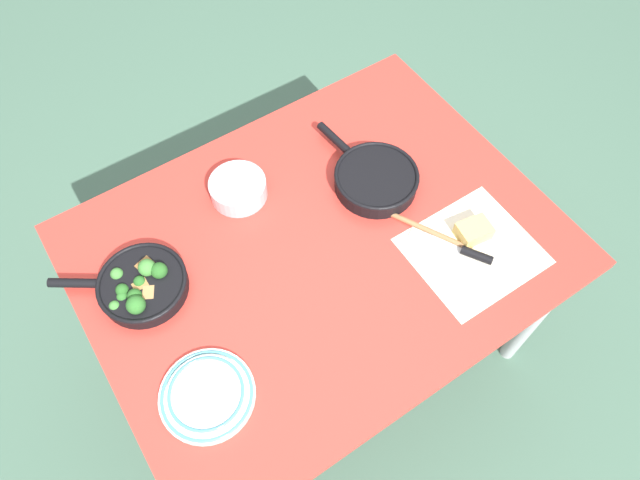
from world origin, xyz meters
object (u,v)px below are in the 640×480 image
skillet_broccoli (141,285)px  wooden_spoon (399,217)px  dinner_plate_stack (207,395)px  grater_knife (463,251)px  skillet_eggs (375,179)px  cheese_block (474,231)px  prep_bowl_steel (238,189)px

skillet_broccoli → wooden_spoon: bearing=-161.0°
skillet_broccoli → dinner_plate_stack: skillet_broccoli is taller
wooden_spoon → grater_knife: size_ratio=1.53×
skillet_broccoli → skillet_eggs: skillet_broccoli is taller
skillet_eggs → grater_knife: size_ratio=1.81×
cheese_block → prep_bowl_steel: prep_bowl_steel is taller
skillet_eggs → prep_bowl_steel: (0.34, -0.18, 0.00)m
wooden_spoon → dinner_plate_stack: size_ratio=1.41×
wooden_spoon → dinner_plate_stack: (0.67, 0.15, 0.00)m
skillet_eggs → dinner_plate_stack: 0.74m
prep_bowl_steel → skillet_broccoli: bearing=19.8°
cheese_block → prep_bowl_steel: bearing=-45.5°
skillet_eggs → dinner_plate_stack: bearing=106.8°
wooden_spoon → dinner_plate_stack: 0.69m
wooden_spoon → grater_knife: grater_knife is taller
wooden_spoon → skillet_broccoli: bearing=46.7°
cheese_block → dinner_plate_stack: size_ratio=0.43×
skillet_broccoli → cheese_block: 0.88m
wooden_spoon → dinner_plate_stack: dinner_plate_stack is taller
wooden_spoon → grater_knife: bearing=175.4°
wooden_spoon → prep_bowl_steel: prep_bowl_steel is taller
skillet_broccoli → prep_bowl_steel: size_ratio=1.99×
wooden_spoon → grater_knife: (-0.08, 0.18, 0.00)m
skillet_broccoli → wooden_spoon: size_ratio=1.00×
wooden_spoon → cheese_block: size_ratio=3.28×
skillet_broccoli → dinner_plate_stack: (-0.01, 0.33, -0.02)m
grater_knife → skillet_broccoli: bearing=32.3°
skillet_eggs → cheese_block: 0.31m
cheese_block → dinner_plate_stack: cheese_block is taller
skillet_broccoli → prep_bowl_steel: 0.37m
skillet_broccoli → wooden_spoon: 0.70m
skillet_eggs → cheese_block: (-0.12, 0.28, -0.01)m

